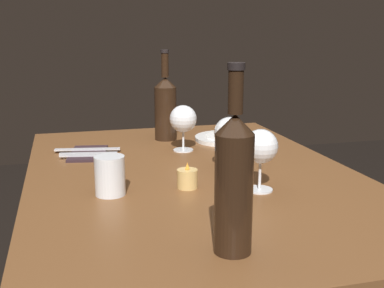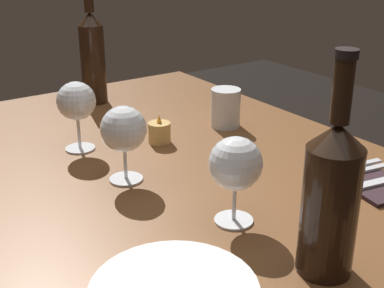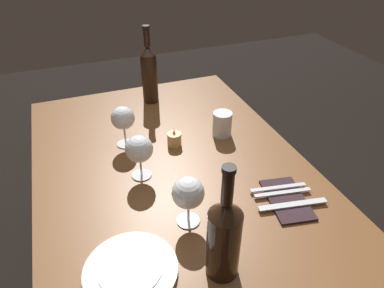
# 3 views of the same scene
# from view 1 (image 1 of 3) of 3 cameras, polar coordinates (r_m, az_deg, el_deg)

# --- Properties ---
(dining_table) EXTENTS (1.30, 0.90, 0.74)m
(dining_table) POSITION_cam_1_polar(r_m,az_deg,el_deg) (1.38, 0.12, -6.99)
(dining_table) COLOR brown
(dining_table) RESTS_ON ground
(wine_glass_left) EXTENTS (0.09, 0.09, 0.15)m
(wine_glass_left) POSITION_cam_1_polar(r_m,az_deg,el_deg) (1.57, -1.05, 2.90)
(wine_glass_left) COLOR white
(wine_glass_left) RESTS_ON dining_table
(wine_glass_right) EXTENTS (0.09, 0.09, 0.15)m
(wine_glass_right) POSITION_cam_1_polar(r_m,az_deg,el_deg) (1.37, 4.46, 1.22)
(wine_glass_right) COLOR white
(wine_glass_right) RESTS_ON dining_table
(wine_glass_centre) EXTENTS (0.08, 0.08, 0.16)m
(wine_glass_centre) POSITION_cam_1_polar(r_m,az_deg,el_deg) (1.19, 8.11, -0.44)
(wine_glass_centre) COLOR white
(wine_glass_centre) RESTS_ON dining_table
(wine_bottle) EXTENTS (0.07, 0.07, 0.34)m
(wine_bottle) POSITION_cam_1_polar(r_m,az_deg,el_deg) (0.85, 4.96, -4.30)
(wine_bottle) COLOR black
(wine_bottle) RESTS_ON dining_table
(wine_bottle_second) EXTENTS (0.08, 0.08, 0.32)m
(wine_bottle_second) POSITION_cam_1_polar(r_m,az_deg,el_deg) (1.74, -3.15, 4.42)
(wine_bottle_second) COLOR black
(wine_bottle_second) RESTS_ON dining_table
(water_tumbler) EXTENTS (0.07, 0.07, 0.10)m
(water_tumbler) POSITION_cam_1_polar(r_m,az_deg,el_deg) (1.18, -9.65, -3.94)
(water_tumbler) COLOR white
(water_tumbler) RESTS_ON dining_table
(votive_candle) EXTENTS (0.05, 0.05, 0.07)m
(votive_candle) POSITION_cam_1_polar(r_m,az_deg,el_deg) (1.22, -0.55, -4.17)
(votive_candle) COLOR #DBB266
(votive_candle) RESTS_ON dining_table
(dinner_plate) EXTENTS (0.23, 0.23, 0.02)m
(dinner_plate) POSITION_cam_1_polar(r_m,az_deg,el_deg) (1.75, 4.13, 0.70)
(dinner_plate) COLOR white
(dinner_plate) RESTS_ON dining_table
(folded_napkin) EXTENTS (0.21, 0.14, 0.01)m
(folded_napkin) POSITION_cam_1_polar(r_m,az_deg,el_deg) (1.58, -12.15, -1.09)
(folded_napkin) COLOR #2D1E23
(folded_napkin) RESTS_ON dining_table
(fork_inner) EXTENTS (0.05, 0.18, 0.00)m
(fork_inner) POSITION_cam_1_polar(r_m,az_deg,el_deg) (1.55, -12.11, -1.09)
(fork_inner) COLOR silver
(fork_inner) RESTS_ON folded_napkin
(fork_outer) EXTENTS (0.05, 0.18, 0.00)m
(fork_outer) POSITION_cam_1_polar(r_m,az_deg,el_deg) (1.53, -12.06, -1.31)
(fork_outer) COLOR silver
(fork_outer) RESTS_ON folded_napkin
(table_knife) EXTENTS (0.06, 0.21, 0.00)m
(table_knife) POSITION_cam_1_polar(r_m,az_deg,el_deg) (1.61, -12.22, -0.61)
(table_knife) COLOR silver
(table_knife) RESTS_ON folded_napkin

